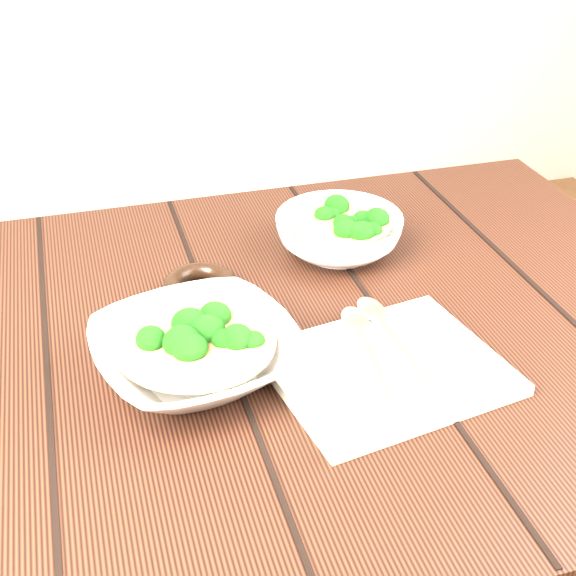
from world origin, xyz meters
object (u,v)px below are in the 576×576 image
Objects in this scene: table at (242,417)px; soup_bowl_back at (339,233)px; soup_bowl_front at (197,352)px; napkin at (387,370)px; trivet at (200,285)px.

soup_bowl_back is at bearing 42.79° from table.
soup_bowl_front is at bearing -139.28° from table.
soup_bowl_front is 1.06× the size of napkin.
trivet is (-0.02, 0.12, 0.13)m from table.
napkin is (0.20, -0.06, -0.02)m from soup_bowl_front.
napkin is at bearing -53.81° from trivet.
table is 0.17m from soup_bowl_front.
table is at bearing 132.57° from napkin.
soup_bowl_front is 1.23× the size of soup_bowl_back.
soup_bowl_back is (0.18, 0.17, 0.15)m from table.
trivet is at bearing -165.59° from soup_bowl_back.
soup_bowl_front is at bearing 153.98° from napkin.
soup_bowl_front reaches higher than table.
napkin is at bearing -16.56° from soup_bowl_front.
trivet reaches higher than napkin.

